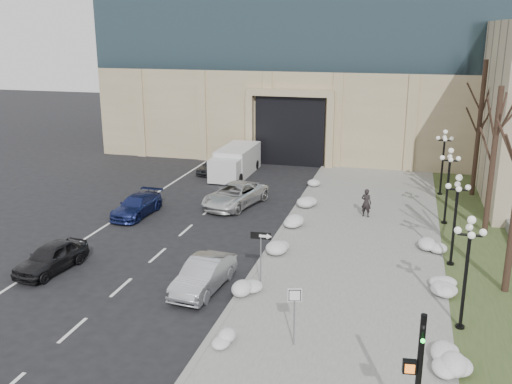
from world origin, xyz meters
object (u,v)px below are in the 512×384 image
car_c (137,206)px  car_e (213,166)px  one_way_sign (264,242)px  keep_sign (295,305)px  lamppost_c (449,176)px  lamppost_b (456,208)px  pedestrian (366,203)px  car_b (204,275)px  lamppost_d (443,153)px  car_a (51,257)px  box_truck (235,162)px  lamppost_a (468,258)px  car_d (235,195)px

car_c → car_e: size_ratio=1.26×
one_way_sign → keep_sign: one_way_sign is taller
one_way_sign → lamppost_c: (8.44, 11.26, 0.87)m
lamppost_b → pedestrian: bearing=125.9°
keep_sign → car_b: bearing=128.5°
car_b → lamppost_d: bearing=64.8°
pedestrian → lamppost_b: lamppost_b is taller
car_a → lamppost_c: bearing=40.9°
pedestrian → lamppost_d: bearing=-109.0°
pedestrian → lamppost_c: lamppost_c is taller
box_truck → lamppost_a: 26.77m
car_b → lamppost_d: size_ratio=0.93×
car_a → keep_sign: (12.88, -3.83, 1.07)m
car_d → one_way_sign: (4.95, -11.65, 1.44)m
car_a → lamppost_a: 19.15m
car_a → one_way_sign: one_way_sign is taller
car_d → lamppost_b: bearing=-12.9°
car_b → pedestrian: (6.31, 12.22, 0.29)m
car_e → car_c: bearing=-84.5°
car_a → box_truck: box_truck is taller
car_a → pedestrian: (14.27, 12.15, 0.32)m
car_c → car_d: 6.52m
car_a → car_d: 13.72m
car_c → lamppost_b: 19.29m
lamppost_d → car_b: bearing=-120.5°
car_c → car_e: car_c is taller
one_way_sign → lamppost_b: size_ratio=0.56×
one_way_sign → lamppost_c: bearing=50.9°
car_e → one_way_sign: 21.88m
car_a → lamppost_a: size_ratio=0.87×
box_truck → lamppost_d: 16.09m
lamppost_c → lamppost_d: size_ratio=1.00×
one_way_sign → lamppost_c: lamppost_c is taller
car_a → pedestrian: size_ratio=2.30×
car_e → car_d: bearing=-50.7°
box_truck → pedestrian: bearing=-37.0°
lamppost_a → lamppost_c: same height
car_c → lamppost_b: bearing=-7.2°
car_c → pedestrian: 14.49m
car_c → car_e: 11.68m
car_b → box_truck: size_ratio=0.64×
lamppost_c → pedestrian: bearing=179.9°
lamppost_c → lamppost_d: same height
car_e → lamppost_c: size_ratio=0.75×
lamppost_a → lamppost_c: size_ratio=1.00×
car_b → lamppost_a: 11.30m
car_d → one_way_sign: 12.74m
box_truck → lamppost_a: bearing=-53.2°
car_d → pedestrian: pedestrian is taller
car_a → lamppost_b: (18.99, 5.64, 2.37)m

